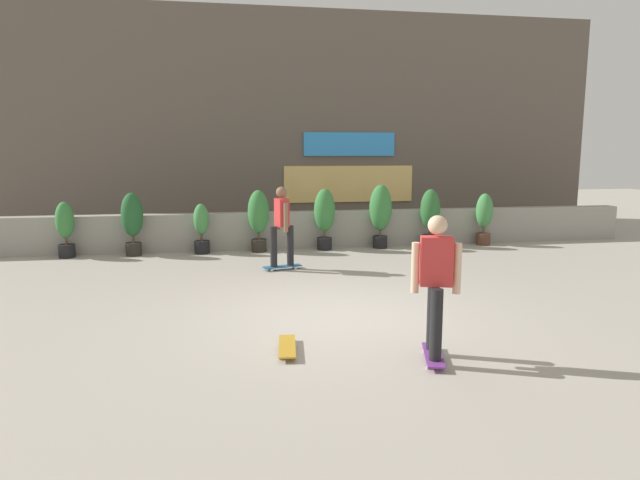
% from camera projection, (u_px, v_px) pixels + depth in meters
% --- Properties ---
extents(ground_plane, '(48.00, 48.00, 0.00)m').
position_uv_depth(ground_plane, '(338.00, 316.00, 8.24)').
color(ground_plane, '#A8A093').
extents(planter_wall, '(18.00, 0.40, 0.90)m').
position_uv_depth(planter_wall, '(289.00, 230.00, 14.00)').
color(planter_wall, gray).
rests_on(planter_wall, ground).
extents(building_backdrop, '(20.00, 2.08, 6.50)m').
position_uv_depth(building_backdrop, '(273.00, 123.00, 17.45)').
color(building_backdrop, '#60564C').
rests_on(building_backdrop, ground).
extents(potted_plant_0, '(0.40, 0.40, 1.27)m').
position_uv_depth(potted_plant_0, '(65.00, 227.00, 12.65)').
color(potted_plant_0, black).
rests_on(potted_plant_0, ground).
extents(potted_plant_1, '(0.49, 0.49, 1.46)m').
position_uv_depth(potted_plant_1, '(132.00, 219.00, 12.87)').
color(potted_plant_1, '#2D2823').
rests_on(potted_plant_1, ground).
extents(potted_plant_2, '(0.36, 0.36, 1.18)m').
position_uv_depth(potted_plant_2, '(201.00, 228.00, 13.17)').
color(potted_plant_2, black).
rests_on(potted_plant_2, ground).
extents(potted_plant_3, '(0.50, 0.50, 1.48)m').
position_uv_depth(potted_plant_3, '(258.00, 216.00, 13.37)').
color(potted_plant_3, '#2D2823').
rests_on(potted_plant_3, ground).
extents(potted_plant_4, '(0.51, 0.51, 1.50)m').
position_uv_depth(potted_plant_4, '(324.00, 214.00, 13.64)').
color(potted_plant_4, black).
rests_on(potted_plant_4, ground).
extents(potted_plant_5, '(0.55, 0.55, 1.58)m').
position_uv_depth(potted_plant_5, '(381.00, 211.00, 13.87)').
color(potted_plant_5, black).
rests_on(potted_plant_5, ground).
extents(potted_plant_6, '(0.49, 0.49, 1.45)m').
position_uv_depth(potted_plant_6, '(430.00, 214.00, 14.11)').
color(potted_plant_6, black).
rests_on(potted_plant_6, ground).
extents(potted_plant_7, '(0.43, 0.43, 1.33)m').
position_uv_depth(potted_plant_7, '(484.00, 216.00, 14.37)').
color(potted_plant_7, brown).
rests_on(potted_plant_7, ground).
extents(skater_foreground, '(0.82, 0.55, 1.70)m').
position_uv_depth(skater_foreground, '(282.00, 224.00, 11.31)').
color(skater_foreground, '#266699').
rests_on(skater_foreground, ground).
extents(skater_far_right, '(0.54, 0.82, 1.70)m').
position_uv_depth(skater_far_right, '(436.00, 281.00, 6.36)').
color(skater_far_right, '#72338C').
rests_on(skater_far_right, ground).
extents(skateboard_near_camera, '(0.29, 0.82, 0.08)m').
position_uv_depth(skateboard_near_camera, '(287.00, 346.00, 6.79)').
color(skateboard_near_camera, '#BF8C26').
rests_on(skateboard_near_camera, ground).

